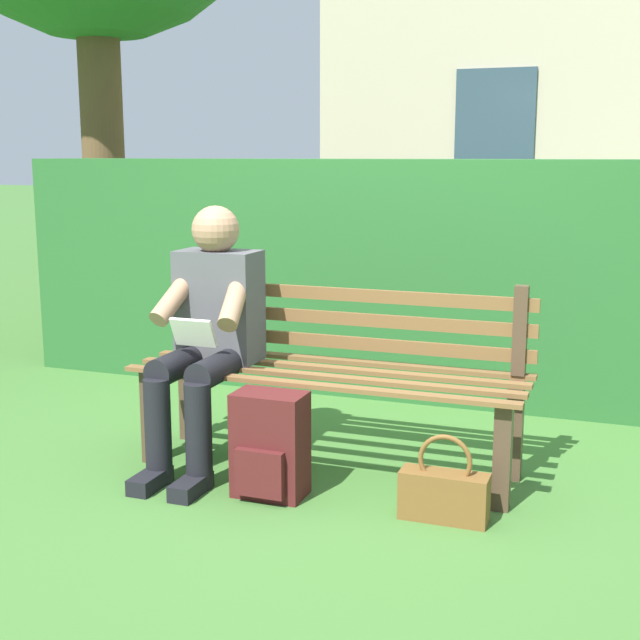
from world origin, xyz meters
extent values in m
plane|color=#3D6B2D|center=(0.00, 0.00, 0.00)|extent=(60.00, 60.00, 0.00)
cube|color=#4C3828|center=(-0.82, 0.18, 0.23)|extent=(0.07, 0.07, 0.45)
cube|color=#4C3828|center=(0.82, 0.18, 0.23)|extent=(0.07, 0.07, 0.45)
cube|color=#4C3828|center=(-0.82, -0.18, 0.23)|extent=(0.07, 0.07, 0.45)
cube|color=#4C3828|center=(0.82, -0.18, 0.23)|extent=(0.07, 0.07, 0.45)
cube|color=brown|center=(0.00, -0.23, 0.46)|extent=(1.80, 0.06, 0.02)
cube|color=brown|center=(0.00, -0.08, 0.46)|extent=(1.80, 0.06, 0.02)
cube|color=brown|center=(0.00, 0.08, 0.46)|extent=(1.80, 0.06, 0.02)
cube|color=brown|center=(0.00, 0.23, 0.46)|extent=(1.80, 0.06, 0.02)
cube|color=#4C3828|center=(-0.82, -0.22, 0.67)|extent=(0.06, 0.06, 0.40)
cube|color=#4C3828|center=(0.82, -0.22, 0.67)|extent=(0.06, 0.06, 0.40)
cube|color=brown|center=(0.00, -0.22, 0.56)|extent=(1.80, 0.02, 0.06)
cube|color=brown|center=(0.00, -0.22, 0.67)|extent=(1.80, 0.02, 0.06)
cube|color=brown|center=(0.00, -0.22, 0.79)|extent=(1.80, 0.02, 0.06)
cube|color=#4C4C51|center=(0.55, -0.02, 0.73)|extent=(0.38, 0.22, 0.52)
sphere|color=#A57A5B|center=(0.55, 0.00, 1.09)|extent=(0.22, 0.22, 0.22)
cylinder|color=black|center=(0.45, 0.19, 0.49)|extent=(0.13, 0.42, 0.13)
cylinder|color=black|center=(0.65, 0.19, 0.49)|extent=(0.13, 0.42, 0.13)
cylinder|color=black|center=(0.45, 0.40, 0.24)|extent=(0.12, 0.12, 0.47)
cylinder|color=black|center=(0.65, 0.40, 0.24)|extent=(0.12, 0.12, 0.47)
cube|color=black|center=(0.45, 0.48, 0.04)|extent=(0.10, 0.24, 0.07)
cube|color=black|center=(0.65, 0.48, 0.04)|extent=(0.10, 0.24, 0.07)
cylinder|color=#A57A5B|center=(0.40, 0.12, 0.79)|extent=(0.14, 0.32, 0.26)
cylinder|color=#A57A5B|center=(0.70, 0.12, 0.79)|extent=(0.14, 0.32, 0.26)
cube|color=white|center=(0.55, 0.24, 0.65)|extent=(0.20, 0.07, 0.13)
cube|color=#265B28|center=(-0.33, -1.48, 0.70)|extent=(5.61, 0.61, 1.40)
sphere|color=#265B28|center=(1.08, -1.54, 1.12)|extent=(0.49, 0.49, 0.49)
cylinder|color=brown|center=(2.80, -2.47, 1.48)|extent=(0.34, 0.34, 2.97)
cube|color=#334756|center=(0.32, -6.53, 1.78)|extent=(0.90, 0.04, 1.20)
cube|color=#4C1919|center=(0.13, 0.37, 0.23)|extent=(0.30, 0.19, 0.45)
cube|color=#4C1919|center=(0.13, 0.48, 0.14)|extent=(0.21, 0.04, 0.20)
cylinder|color=#4C1919|center=(0.04, 0.26, 0.25)|extent=(0.04, 0.04, 0.27)
cylinder|color=#4C1919|center=(0.22, 0.26, 0.25)|extent=(0.04, 0.04, 0.27)
cube|color=brown|center=(-0.62, 0.36, 0.10)|extent=(0.35, 0.12, 0.20)
torus|color=brown|center=(-0.62, 0.36, 0.25)|extent=(0.22, 0.02, 0.22)
camera|label=1|loc=(-1.27, 3.55, 1.43)|focal=48.39mm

